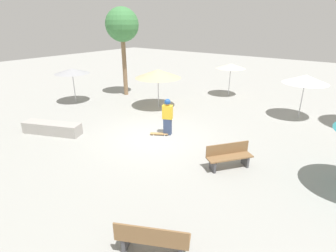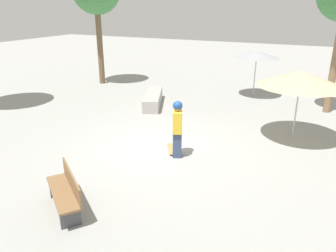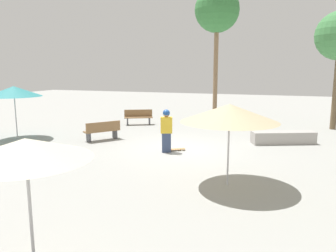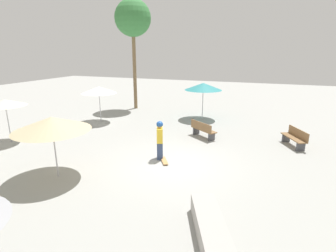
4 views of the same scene
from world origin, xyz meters
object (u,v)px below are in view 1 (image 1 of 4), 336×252
at_px(shade_umbrella_white, 306,79).
at_px(shade_umbrella_tan, 158,74).
at_px(skater_main, 168,116).
at_px(shade_umbrella_cream, 231,66).
at_px(concrete_ledge, 52,128).
at_px(skateboard, 159,134).
at_px(bench_far, 152,239).
at_px(palm_tree_center_left, 122,26).
at_px(bench_near, 229,156).
at_px(shade_umbrella_grey, 72,71).

bearing_deg(shade_umbrella_white, shade_umbrella_tan, -156.84).
xyz_separation_m(skater_main, shade_umbrella_cream, (-0.65, 7.81, 1.10)).
distance_m(skater_main, shade_umbrella_white, 7.31).
bearing_deg(concrete_ledge, skateboard, 34.97).
distance_m(skater_main, bench_far, 6.55).
relative_size(skateboard, shade_umbrella_white, 0.35).
bearing_deg(shade_umbrella_cream, skateboard, -87.18).
bearing_deg(concrete_ledge, palm_tree_center_left, 107.98).
height_order(bench_near, bench_far, same).
distance_m(bench_near, shade_umbrella_cream, 9.84).
height_order(shade_umbrella_tan, shade_umbrella_white, shade_umbrella_white).
bearing_deg(bench_near, concrete_ledge, -38.27).
distance_m(skateboard, shade_umbrella_white, 7.85).
distance_m(shade_umbrella_tan, shade_umbrella_cream, 5.41).
distance_m(bench_far, shade_umbrella_white, 11.39).
xyz_separation_m(shade_umbrella_tan, palm_tree_center_left, (-3.61, 0.92, 2.46)).
height_order(skateboard, shade_umbrella_tan, shade_umbrella_tan).
distance_m(concrete_ledge, shade_umbrella_white, 12.39).
height_order(bench_far, shade_umbrella_cream, shade_umbrella_cream).
xyz_separation_m(concrete_ledge, bench_far, (7.87, -2.36, 0.17)).
bearing_deg(shade_umbrella_tan, bench_near, -31.90).
bearing_deg(bench_far, shade_umbrella_white, 60.76).
bearing_deg(shade_umbrella_tan, shade_umbrella_white, 23.16).
xyz_separation_m(concrete_ledge, shade_umbrella_grey, (-3.38, 3.60, 1.69)).
bearing_deg(shade_umbrella_tan, shade_umbrella_grey, -154.25).
height_order(bench_far, shade_umbrella_white, shade_umbrella_white).
bearing_deg(bench_far, skateboard, 100.95).
xyz_separation_m(skater_main, concrete_ledge, (-4.20, -3.06, -0.63)).
height_order(shade_umbrella_white, palm_tree_center_left, palm_tree_center_left).
bearing_deg(skateboard, shade_umbrella_white, -157.96).
height_order(shade_umbrella_cream, palm_tree_center_left, palm_tree_center_left).
xyz_separation_m(skateboard, shade_umbrella_grey, (-7.34, 0.83, 1.89)).
height_order(shade_umbrella_grey, palm_tree_center_left, palm_tree_center_left).
bearing_deg(palm_tree_center_left, skateboard, -33.32).
bearing_deg(shade_umbrella_grey, palm_tree_center_left, 70.08).
xyz_separation_m(bench_near, shade_umbrella_grey, (-10.99, 1.56, 1.53)).
height_order(skater_main, concrete_ledge, skater_main).
height_order(skater_main, palm_tree_center_left, palm_tree_center_left).
bearing_deg(bench_near, shade_umbrella_tan, -85.13).
relative_size(concrete_ledge, shade_umbrella_grey, 1.28).
bearing_deg(shade_umbrella_white, skater_main, -125.80).
bearing_deg(skater_main, palm_tree_center_left, -52.24).
bearing_deg(shade_umbrella_cream, bench_near, -65.34).
bearing_deg(bench_far, skater_main, 97.67).
bearing_deg(shade_umbrella_white, palm_tree_center_left, -168.91).
relative_size(shade_umbrella_tan, shade_umbrella_white, 1.16).
distance_m(skater_main, skateboard, 0.91).
bearing_deg(palm_tree_center_left, shade_umbrella_tan, -14.29).
bearing_deg(shade_umbrella_white, shade_umbrella_cream, 158.06).
distance_m(bench_near, shade_umbrella_tan, 7.48).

